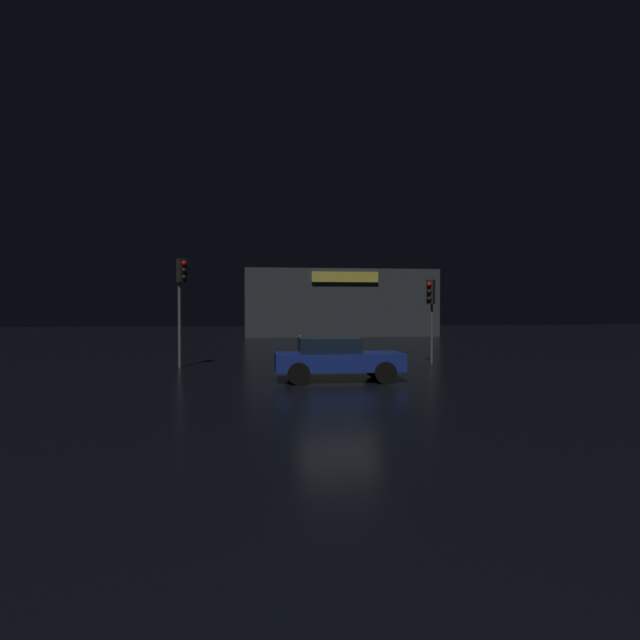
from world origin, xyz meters
TOP-DOWN VIEW (x-y plane):
  - ground_plane at (0.00, 0.00)m, footprint 120.00×120.00m
  - store_building at (5.47, 32.41)m, footprint 16.29×6.71m
  - traffic_signal_main at (-5.40, 5.97)m, footprint 0.42×0.43m
  - traffic_signal_opposite at (5.11, 6.33)m, footprint 0.41×0.43m
  - car_near at (0.08, 0.96)m, footprint 4.23×2.04m
  - bollard_kerb_a at (-0.54, 6.76)m, footprint 0.08×0.08m

SIDE VIEW (x-z plane):
  - ground_plane at x=0.00m, z-range 0.00..0.00m
  - bollard_kerb_a at x=-0.54m, z-range 0.00..1.25m
  - car_near at x=0.08m, z-range 0.04..1.47m
  - traffic_signal_opposite at x=5.11m, z-range 0.96..4.59m
  - store_building at x=5.47m, z-range 0.00..5.68m
  - traffic_signal_main at x=-5.40m, z-range 1.04..5.42m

